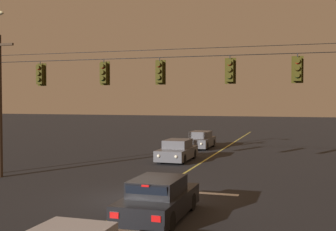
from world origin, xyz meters
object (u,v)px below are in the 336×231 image
Objects in this scene: traffic_light_centre at (159,72)px; car_oncoming_trailing at (201,140)px; traffic_light_right_inner at (230,71)px; car_waiting_near_lane at (158,199)px; car_oncoming_lead at (177,151)px; traffic_light_left_inner at (104,73)px; traffic_light_leftmost at (40,74)px; traffic_light_rightmost at (297,69)px.

traffic_light_centre reaches higher than car_oncoming_trailing.
traffic_light_centre is at bearing 180.00° from traffic_light_right_inner.
traffic_light_right_inner is (3.19, 0.00, 0.00)m from traffic_light_centre.
car_waiting_near_lane is 0.98× the size of car_oncoming_lead.
traffic_light_left_inner is 0.28× the size of car_oncoming_lead.
traffic_light_leftmost is 1.00× the size of traffic_light_left_inner.
traffic_light_rightmost is at bearing -48.34° from car_oncoming_lead.
traffic_light_rightmost is 0.28× the size of car_oncoming_trailing.
car_oncoming_lead is at bearing 131.66° from traffic_light_rightmost.
traffic_light_leftmost is 1.00× the size of traffic_light_centre.
traffic_light_centre and traffic_light_right_inner have the same top height.
traffic_light_centre is 3.19m from traffic_light_right_inner.
car_waiting_near_lane is (4.36, -4.93, -4.61)m from traffic_light_left_inner.
traffic_light_rightmost is 8.05m from car_waiting_near_lane.
car_oncoming_trailing is at bearing 86.74° from traffic_light_left_inner.
car_oncoming_lead is at bearing -88.35° from car_oncoming_trailing.
traffic_light_rightmost reaches higher than car_oncoming_lead.
traffic_light_leftmost is at bearing 147.76° from car_waiting_near_lane.
traffic_light_left_inner is at bearing 0.00° from traffic_light_leftmost.
car_oncoming_lead is at bearing 103.39° from car_waiting_near_lane.
traffic_light_left_inner is at bearing -97.72° from car_oncoming_lead.
traffic_light_rightmost is (5.98, 0.00, 0.00)m from traffic_light_centre.
traffic_light_rightmost is at bearing 48.36° from car_waiting_near_lane.
car_oncoming_lead is at bearing 119.38° from traffic_light_right_inner.
traffic_light_rightmost is at bearing -64.46° from car_oncoming_trailing.
traffic_light_leftmost is 12.21m from traffic_light_rightmost.
traffic_light_leftmost is at bearing 180.00° from traffic_light_right_inner.
traffic_light_leftmost is 10.74m from car_oncoming_lead.
car_oncoming_trailing is (-1.84, 16.37, -4.61)m from traffic_light_centre.
traffic_light_rightmost is (8.75, 0.00, 0.00)m from traffic_light_left_inner.
car_oncoming_lead is 1.00× the size of car_oncoming_trailing.
traffic_light_leftmost is 17.56m from car_oncoming_trailing.
car_oncoming_lead is (-1.62, 8.53, -4.61)m from traffic_light_centre.
car_oncoming_trailing is (4.39, 16.37, -4.61)m from traffic_light_leftmost.
traffic_light_right_inner is at bearing 180.00° from traffic_light_rightmost.
traffic_light_right_inner is at bearing 0.00° from traffic_light_left_inner.
traffic_light_right_inner reaches higher than car_waiting_near_lane.
traffic_light_centre is 0.28× the size of car_waiting_near_lane.
traffic_light_leftmost is 10.34m from car_waiting_near_lane.
car_waiting_near_lane is 0.98× the size of car_oncoming_trailing.
traffic_light_right_inner is (9.42, 0.00, 0.00)m from traffic_light_leftmost.
traffic_light_right_inner is 10.83m from car_oncoming_lead.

